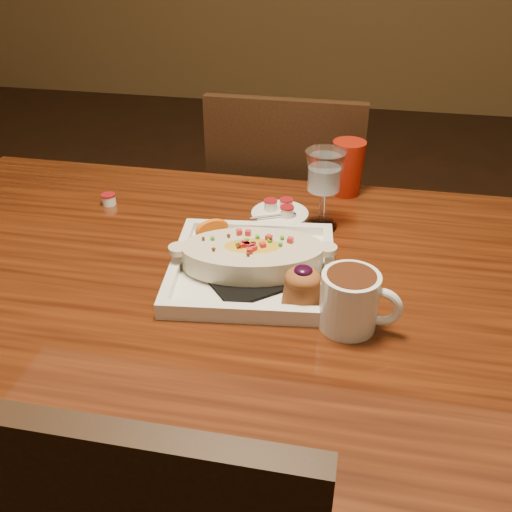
% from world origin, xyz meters
% --- Properties ---
extents(table, '(1.50, 0.90, 0.75)m').
position_xyz_m(table, '(0.00, 0.00, 0.65)').
color(table, '#662A0E').
rests_on(table, floor).
extents(chair_far, '(0.42, 0.42, 0.93)m').
position_xyz_m(chair_far, '(-0.00, 0.63, 0.51)').
color(chair_far, black).
rests_on(chair_far, floor).
extents(plate, '(0.33, 0.33, 0.08)m').
position_xyz_m(plate, '(0.03, 0.02, 0.78)').
color(plate, white).
rests_on(plate, table).
extents(coffee_mug, '(0.13, 0.09, 0.10)m').
position_xyz_m(coffee_mug, '(0.20, -0.09, 0.80)').
color(coffee_mug, white).
rests_on(coffee_mug, table).
extents(goblet, '(0.08, 0.08, 0.17)m').
position_xyz_m(goblet, '(0.12, 0.23, 0.87)').
color(goblet, silver).
rests_on(goblet, table).
extents(saucer, '(0.12, 0.12, 0.08)m').
position_xyz_m(saucer, '(0.03, 0.26, 0.76)').
color(saucer, white).
rests_on(saucer, table).
extents(creamer_loose, '(0.03, 0.03, 0.02)m').
position_xyz_m(creamer_loose, '(-0.35, 0.24, 0.76)').
color(creamer_loose, silver).
rests_on(creamer_loose, table).
extents(red_tumbler, '(0.08, 0.08, 0.13)m').
position_xyz_m(red_tumbler, '(0.16, 0.40, 0.81)').
color(red_tumbler, '#9E1A0B').
rests_on(red_tumbler, table).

